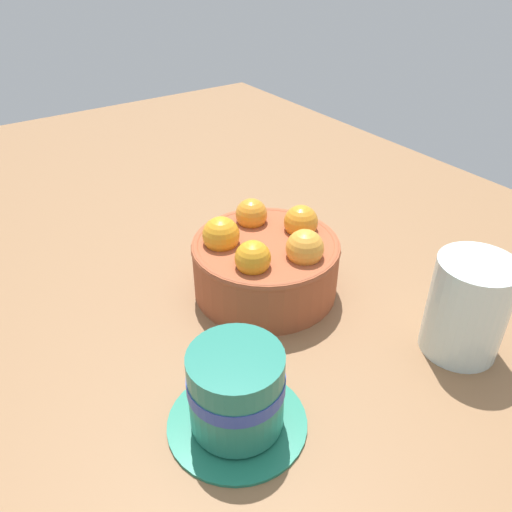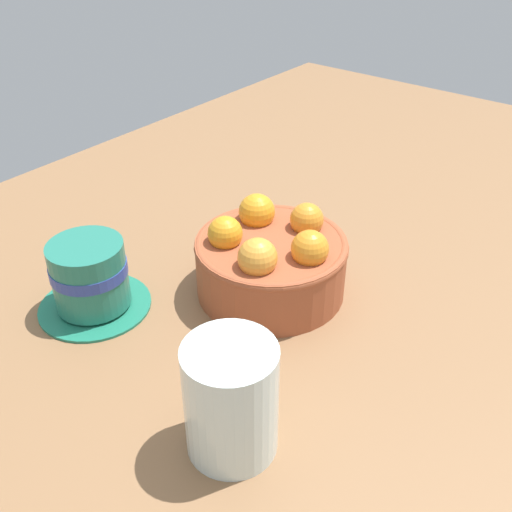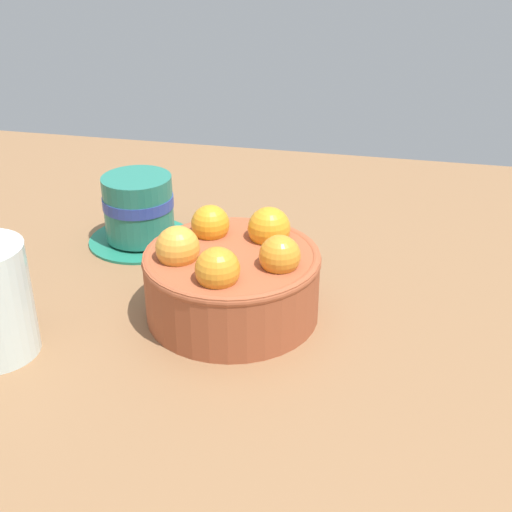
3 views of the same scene
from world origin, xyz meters
TOP-DOWN VIEW (x-y plane):
  - ground_plane at (0.00, 0.00)cm, footprint 153.46×94.18cm
  - terracotta_bowl at (-0.01, 0.00)cm, footprint 16.23×16.23cm
  - coffee_cup at (-13.90, 12.76)cm, footprint 11.75×11.75cm
  - water_glass at (-18.43, -10.13)cm, footprint 7.36×7.36cm

SIDE VIEW (x-z plane):
  - ground_plane at x=0.00cm, z-range -3.58..0.00cm
  - coffee_cup at x=-13.90cm, z-range -0.15..7.61cm
  - terracotta_bowl at x=-0.01cm, z-range -0.63..8.70cm
  - water_glass at x=-18.43cm, z-range 0.00..10.04cm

